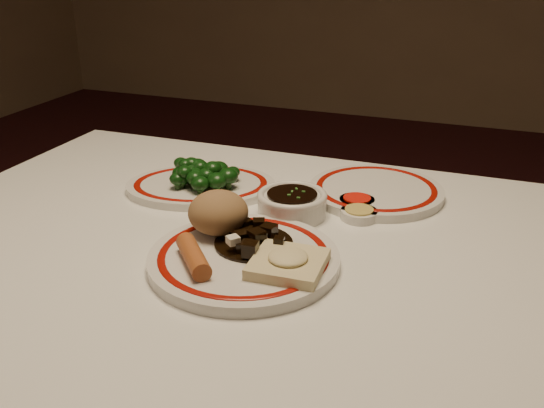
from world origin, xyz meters
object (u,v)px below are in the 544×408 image
at_px(broccoli_plate, 201,186).
at_px(stirfry_heap, 252,239).
at_px(main_plate, 244,259).
at_px(soy_bowl, 292,205).
at_px(dining_table, 244,294).
at_px(spring_roll, 193,256).
at_px(broccoli_pile, 200,173).
at_px(rice_mound, 218,212).
at_px(fried_wonton, 288,262).

bearing_deg(broccoli_plate, stirfry_heap, -47.35).
bearing_deg(main_plate, soy_bowl, 86.92).
relative_size(dining_table, broccoli_plate, 3.50).
height_order(dining_table, soy_bowl, soy_bowl).
height_order(spring_roll, broccoli_pile, broccoli_pile).
height_order(rice_mound, fried_wonton, rice_mound).
bearing_deg(main_plate, fried_wonton, -13.09).
xyz_separation_m(rice_mound, broccoli_plate, (-0.13, 0.19, -0.04)).
relative_size(main_plate, spring_roll, 3.05).
bearing_deg(main_plate, spring_roll, -135.02).
bearing_deg(stirfry_heap, dining_table, 135.33).
height_order(main_plate, fried_wonton, fried_wonton).
relative_size(spring_roll, broccoli_pile, 0.68).
distance_m(rice_mound, spring_roll, 0.11).
relative_size(fried_wonton, broccoli_plate, 0.31).
xyz_separation_m(rice_mound, broccoli_pile, (-0.12, 0.18, -0.01)).
height_order(stirfry_heap, broccoli_plate, stirfry_heap).
bearing_deg(broccoli_plate, rice_mound, -55.87).
xyz_separation_m(main_plate, stirfry_heap, (0.00, 0.03, 0.02)).
height_order(rice_mound, soy_bowl, rice_mound).
relative_size(dining_table, spring_roll, 11.62).
height_order(rice_mound, spring_roll, rice_mound).
distance_m(rice_mound, fried_wonton, 0.16).
bearing_deg(spring_roll, main_plate, 4.22).
distance_m(dining_table, soy_bowl, 0.18).
xyz_separation_m(broccoli_plate, broccoli_pile, (0.00, -0.01, 0.03)).
bearing_deg(rice_mound, broccoli_plate, 124.13).
bearing_deg(spring_roll, fried_wonton, -24.92).
relative_size(broccoli_plate, broccoli_pile, 2.26).
bearing_deg(spring_roll, stirfry_heap, 16.81).
height_order(broccoli_plate, broccoli_pile, broccoli_pile).
bearing_deg(spring_roll, soy_bowl, 34.50).
bearing_deg(soy_bowl, main_plate, -93.08).
xyz_separation_m(dining_table, broccoli_pile, (-0.16, 0.18, 0.13)).
bearing_deg(main_plate, rice_mound, 140.44).
height_order(dining_table, main_plate, main_plate).
xyz_separation_m(fried_wonton, broccoli_pile, (-0.26, 0.25, 0.01)).
xyz_separation_m(main_plate, broccoli_pile, (-0.19, 0.23, 0.03)).
bearing_deg(stirfry_heap, broccoli_pile, 133.18).
bearing_deg(dining_table, rice_mound, -174.32).
xyz_separation_m(stirfry_heap, soy_bowl, (0.01, 0.16, -0.01)).
distance_m(main_plate, broccoli_pile, 0.30).
bearing_deg(main_plate, broccoli_pile, 128.98).
bearing_deg(fried_wonton, broccoli_pile, 136.50).
bearing_deg(broccoli_pile, fried_wonton, -43.50).
bearing_deg(broccoli_pile, dining_table, -47.16).
bearing_deg(broccoli_pile, main_plate, -51.02).
relative_size(rice_mound, spring_roll, 0.93).
bearing_deg(soy_bowl, fried_wonton, -72.71).
bearing_deg(soy_bowl, spring_roll, -104.74).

